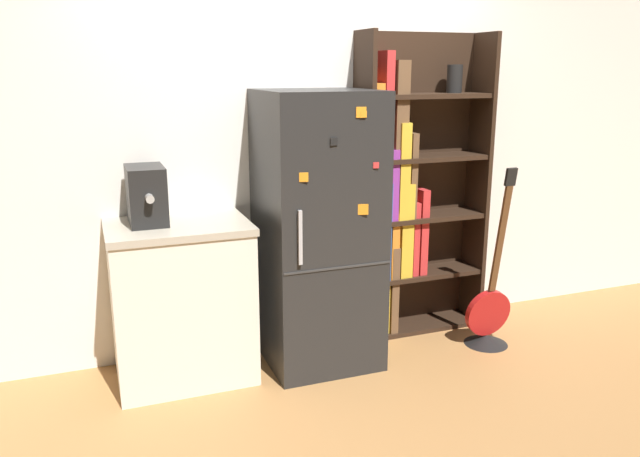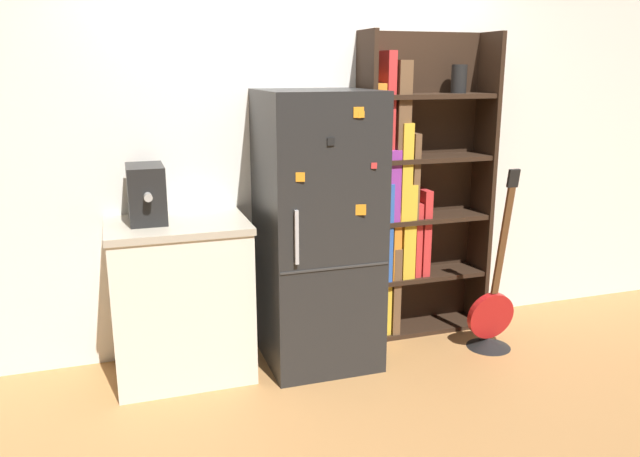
{
  "view_description": "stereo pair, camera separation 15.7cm",
  "coord_description": "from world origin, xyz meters",
  "px_view_note": "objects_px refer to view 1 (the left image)",
  "views": [
    {
      "loc": [
        -1.27,
        -3.28,
        1.77
      ],
      "look_at": [
        0.03,
        0.15,
        0.83
      ],
      "focal_mm": 35.0,
      "sensor_mm": 36.0,
      "label": 1
    },
    {
      "loc": [
        -1.12,
        -3.33,
        1.77
      ],
      "look_at": [
        0.03,
        0.15,
        0.83
      ],
      "focal_mm": 35.0,
      "sensor_mm": 36.0,
      "label": 2
    }
  ],
  "objects_px": {
    "refrigerator": "(317,230)",
    "espresso_machine": "(146,195)",
    "bookshelf": "(404,199)",
    "guitar": "(488,320)"
  },
  "relations": [
    {
      "from": "bookshelf",
      "to": "guitar",
      "type": "distance_m",
      "value": 0.97
    },
    {
      "from": "bookshelf",
      "to": "guitar",
      "type": "relative_size",
      "value": 1.67
    },
    {
      "from": "espresso_machine",
      "to": "refrigerator",
      "type": "bearing_deg",
      "value": -6.15
    },
    {
      "from": "bookshelf",
      "to": "guitar",
      "type": "bearing_deg",
      "value": -47.03
    },
    {
      "from": "refrigerator",
      "to": "espresso_machine",
      "type": "distance_m",
      "value": 1.01
    },
    {
      "from": "guitar",
      "to": "bookshelf",
      "type": "bearing_deg",
      "value": 132.97
    },
    {
      "from": "refrigerator",
      "to": "bookshelf",
      "type": "height_order",
      "value": "bookshelf"
    },
    {
      "from": "bookshelf",
      "to": "espresso_machine",
      "type": "relative_size",
      "value": 5.4
    },
    {
      "from": "refrigerator",
      "to": "espresso_machine",
      "type": "height_order",
      "value": "refrigerator"
    },
    {
      "from": "bookshelf",
      "to": "guitar",
      "type": "xyz_separation_m",
      "value": [
        0.41,
        -0.44,
        -0.75
      ]
    }
  ]
}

